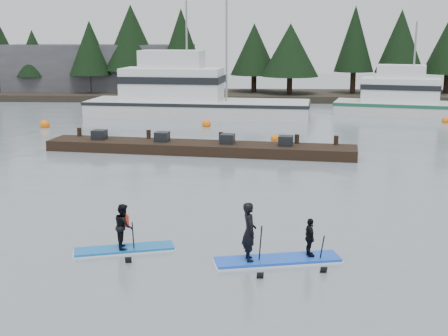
{
  "coord_description": "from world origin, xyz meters",
  "views": [
    {
      "loc": [
        1.16,
        -17.16,
        6.15
      ],
      "look_at": [
        0.0,
        6.0,
        1.1
      ],
      "focal_mm": 50.0,
      "sensor_mm": 36.0,
      "label": 1
    }
  ],
  "objects_px": {
    "fishing_boat_medium": "(415,108)",
    "paddleboard_solo": "(124,234)",
    "floating_dock": "(199,148)",
    "paddleboard_duo": "(273,244)",
    "fishing_boat_large": "(192,107)"
  },
  "relations": [
    {
      "from": "floating_dock",
      "to": "paddleboard_solo",
      "type": "bearing_deg",
      "value": -84.9
    },
    {
      "from": "fishing_boat_large",
      "to": "floating_dock",
      "type": "height_order",
      "value": "fishing_boat_large"
    },
    {
      "from": "fishing_boat_large",
      "to": "floating_dock",
      "type": "bearing_deg",
      "value": -76.81
    },
    {
      "from": "floating_dock",
      "to": "paddleboard_solo",
      "type": "xyz_separation_m",
      "value": [
        -0.83,
        -15.0,
        0.26
      ]
    },
    {
      "from": "paddleboard_solo",
      "to": "fishing_boat_medium",
      "type": "bearing_deg",
      "value": 46.61
    },
    {
      "from": "fishing_boat_large",
      "to": "paddleboard_duo",
      "type": "distance_m",
      "value": 30.63
    },
    {
      "from": "fishing_boat_medium",
      "to": "paddleboard_solo",
      "type": "distance_m",
      "value": 34.63
    },
    {
      "from": "fishing_boat_medium",
      "to": "paddleboard_duo",
      "type": "relative_size",
      "value": 3.71
    },
    {
      "from": "fishing_boat_large",
      "to": "paddleboard_solo",
      "type": "distance_m",
      "value": 29.49
    },
    {
      "from": "fishing_boat_large",
      "to": "paddleboard_solo",
      "type": "xyz_separation_m",
      "value": [
        1.04,
        -29.47,
        -0.18
      ]
    },
    {
      "from": "fishing_boat_medium",
      "to": "floating_dock",
      "type": "relative_size",
      "value": 0.81
    },
    {
      "from": "fishing_boat_medium",
      "to": "paddleboard_duo",
      "type": "bearing_deg",
      "value": -96.08
    },
    {
      "from": "fishing_boat_medium",
      "to": "floating_dock",
      "type": "bearing_deg",
      "value": -119.37
    },
    {
      "from": "fishing_boat_large",
      "to": "paddleboard_solo",
      "type": "height_order",
      "value": "fishing_boat_large"
    },
    {
      "from": "fishing_boat_medium",
      "to": "paddleboard_duo",
      "type": "distance_m",
      "value": 33.57
    }
  ]
}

